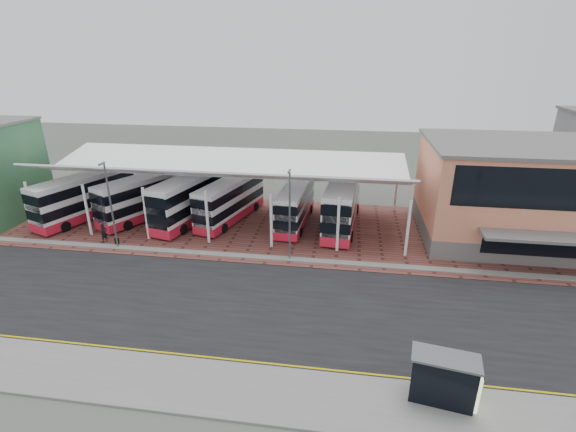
{
  "coord_description": "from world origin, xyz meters",
  "views": [
    {
      "loc": [
        6.6,
        -25.59,
        16.95
      ],
      "look_at": [
        1.68,
        7.53,
        3.56
      ],
      "focal_mm": 26.0,
      "sensor_mm": 36.0,
      "label": 1
    }
  ],
  "objects_px": {
    "bus_1": "(146,197)",
    "bus_4": "(295,205)",
    "bus_shelter": "(450,379)",
    "bus_2": "(192,198)",
    "bus_3": "(230,200)",
    "pedestrian": "(104,233)",
    "terminal": "(525,192)",
    "bus_5": "(342,203)",
    "bus_0": "(85,197)"
  },
  "relations": [
    {
      "from": "pedestrian",
      "to": "bus_shelter",
      "type": "height_order",
      "value": "bus_shelter"
    },
    {
      "from": "bus_2",
      "to": "bus_shelter",
      "type": "distance_m",
      "value": 31.03
    },
    {
      "from": "bus_0",
      "to": "bus_4",
      "type": "height_order",
      "value": "bus_0"
    },
    {
      "from": "terminal",
      "to": "bus_shelter",
      "type": "relative_size",
      "value": 5.17
    },
    {
      "from": "bus_shelter",
      "to": "bus_4",
      "type": "bearing_deg",
      "value": 124.94
    },
    {
      "from": "bus_3",
      "to": "bus_0",
      "type": "bearing_deg",
      "value": -158.67
    },
    {
      "from": "bus_0",
      "to": "bus_1",
      "type": "relative_size",
      "value": 1.05
    },
    {
      "from": "bus_5",
      "to": "bus_1",
      "type": "bearing_deg",
      "value": -173.78
    },
    {
      "from": "bus_2",
      "to": "bus_4",
      "type": "bearing_deg",
      "value": 16.85
    },
    {
      "from": "bus_shelter",
      "to": "pedestrian",
      "type": "bearing_deg",
      "value": 160.55
    },
    {
      "from": "bus_4",
      "to": "pedestrian",
      "type": "height_order",
      "value": "bus_4"
    },
    {
      "from": "bus_3",
      "to": "bus_shelter",
      "type": "height_order",
      "value": "bus_3"
    },
    {
      "from": "bus_0",
      "to": "bus_3",
      "type": "xyz_separation_m",
      "value": [
        15.43,
        1.7,
        -0.17
      ]
    },
    {
      "from": "bus_3",
      "to": "bus_4",
      "type": "relative_size",
      "value": 1.06
    },
    {
      "from": "bus_0",
      "to": "pedestrian",
      "type": "distance_m",
      "value": 7.75
    },
    {
      "from": "bus_3",
      "to": "pedestrian",
      "type": "relative_size",
      "value": 5.94
    },
    {
      "from": "bus_0",
      "to": "bus_4",
      "type": "bearing_deg",
      "value": 24.36
    },
    {
      "from": "terminal",
      "to": "bus_1",
      "type": "relative_size",
      "value": 1.67
    },
    {
      "from": "bus_0",
      "to": "bus_5",
      "type": "xyz_separation_m",
      "value": [
        27.13,
        1.74,
        0.09
      ]
    },
    {
      "from": "bus_0",
      "to": "terminal",
      "type": "bearing_deg",
      "value": 21.74
    },
    {
      "from": "bus_1",
      "to": "bus_5",
      "type": "bearing_deg",
      "value": 28.22
    },
    {
      "from": "bus_2",
      "to": "pedestrian",
      "type": "relative_size",
      "value": 6.63
    },
    {
      "from": "terminal",
      "to": "bus_1",
      "type": "distance_m",
      "value": 37.64
    },
    {
      "from": "pedestrian",
      "to": "bus_4",
      "type": "bearing_deg",
      "value": -46.67
    },
    {
      "from": "bus_0",
      "to": "pedestrian",
      "type": "xyz_separation_m",
      "value": [
        5.2,
        -5.56,
        -1.41
      ]
    },
    {
      "from": "bus_5",
      "to": "bus_2",
      "type": "bearing_deg",
      "value": -173.27
    },
    {
      "from": "bus_4",
      "to": "pedestrian",
      "type": "xyz_separation_m",
      "value": [
        -17.16,
        -7.22,
        -1.14
      ]
    },
    {
      "from": "bus_shelter",
      "to": "bus_0",
      "type": "bearing_deg",
      "value": 157.16
    },
    {
      "from": "bus_5",
      "to": "pedestrian",
      "type": "xyz_separation_m",
      "value": [
        -21.93,
        -7.31,
        -1.5
      ]
    },
    {
      "from": "bus_3",
      "to": "bus_2",
      "type": "bearing_deg",
      "value": -156.52
    },
    {
      "from": "bus_5",
      "to": "pedestrian",
      "type": "relative_size",
      "value": 6.56
    },
    {
      "from": "bus_0",
      "to": "bus_shelter",
      "type": "height_order",
      "value": "bus_0"
    },
    {
      "from": "terminal",
      "to": "bus_shelter",
      "type": "bearing_deg",
      "value": -115.85
    },
    {
      "from": "pedestrian",
      "to": "bus_2",
      "type": "bearing_deg",
      "value": -22.68
    },
    {
      "from": "bus_2",
      "to": "bus_shelter",
      "type": "bearing_deg",
      "value": -31.79
    },
    {
      "from": "bus_2",
      "to": "pedestrian",
      "type": "bearing_deg",
      "value": -119.18
    },
    {
      "from": "terminal",
      "to": "bus_2",
      "type": "distance_m",
      "value": 32.53
    },
    {
      "from": "bus_shelter",
      "to": "bus_3",
      "type": "bearing_deg",
      "value": 137.44
    },
    {
      "from": "bus_1",
      "to": "bus_4",
      "type": "bearing_deg",
      "value": 28.43
    },
    {
      "from": "bus_shelter",
      "to": "bus_2",
      "type": "bearing_deg",
      "value": 143.91
    },
    {
      "from": "terminal",
      "to": "bus_shelter",
      "type": "xyz_separation_m",
      "value": [
        -10.83,
        -22.36,
        -2.84
      ]
    },
    {
      "from": "bus_0",
      "to": "bus_2",
      "type": "bearing_deg",
      "value": 25.67
    },
    {
      "from": "bus_4",
      "to": "bus_5",
      "type": "distance_m",
      "value": 4.78
    },
    {
      "from": "bus_2",
      "to": "pedestrian",
      "type": "xyz_separation_m",
      "value": [
        -6.27,
        -6.68,
        -1.5
      ]
    },
    {
      "from": "bus_0",
      "to": "bus_shelter",
      "type": "bearing_deg",
      "value": -12.42
    },
    {
      "from": "bus_5",
      "to": "bus_0",
      "type": "bearing_deg",
      "value": -171.9
    },
    {
      "from": "bus_shelter",
      "to": "bus_1",
      "type": "bearing_deg",
      "value": 149.99
    },
    {
      "from": "bus_4",
      "to": "bus_shelter",
      "type": "distance_m",
      "value": 25.18
    },
    {
      "from": "bus_4",
      "to": "bus_5",
      "type": "xyz_separation_m",
      "value": [
        4.77,
        0.09,
        0.35
      ]
    },
    {
      "from": "terminal",
      "to": "bus_shelter",
      "type": "distance_m",
      "value": 25.0
    }
  ]
}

